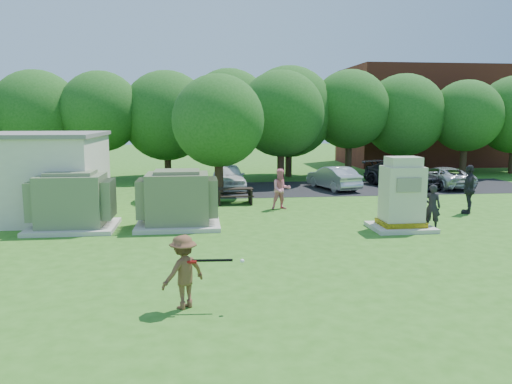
{
  "coord_description": "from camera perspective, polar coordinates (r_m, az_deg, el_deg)",
  "views": [
    {
      "loc": [
        -2.07,
        -13.52,
        3.96
      ],
      "look_at": [
        0.0,
        4.0,
        1.3
      ],
      "focal_mm": 35.0,
      "sensor_mm": 36.0,
      "label": 1
    }
  ],
  "objects": [
    {
      "name": "batter",
      "position": [
        10.59,
        -8.29,
        -9.01
      ],
      "size": [
        1.15,
        1.06,
        1.56
      ],
      "primitive_type": "imported",
      "rotation": [
        0.0,
        0.0,
        3.78
      ],
      "color": "brown",
      "rests_on": "ground"
    },
    {
      "name": "person_at_picnic",
      "position": [
        21.52,
        2.89,
        0.33
      ],
      "size": [
        0.92,
        0.75,
        1.76
      ],
      "primitive_type": "imported",
      "rotation": [
        0.0,
        0.0,
        0.11
      ],
      "color": "pink",
      "rests_on": "ground"
    },
    {
      "name": "transformer_right",
      "position": [
        18.29,
        -8.93,
        -0.94
      ],
      "size": [
        3.0,
        2.4,
        2.07
      ],
      "color": "beige",
      "rests_on": "ground"
    },
    {
      "name": "car_silver_a",
      "position": [
        27.8,
        8.83,
        1.61
      ],
      "size": [
        2.31,
        4.1,
        1.28
      ],
      "primitive_type": "imported",
      "rotation": [
        0.0,
        0.0,
        3.4
      ],
      "color": "#B3B3B8",
      "rests_on": "ground"
    },
    {
      "name": "picnic_table",
      "position": [
        22.98,
        -2.45,
        -0.23
      ],
      "size": [
        1.67,
        1.25,
        0.71
      ],
      "color": "black",
      "rests_on": "ground"
    },
    {
      "name": "ground",
      "position": [
        14.24,
        1.9,
        -7.58
      ],
      "size": [
        120.0,
        120.0,
        0.0
      ],
      "primitive_type": "plane",
      "color": "#2D6619",
      "rests_on": "ground"
    },
    {
      "name": "person_by_generator",
      "position": [
        18.78,
        19.48,
        -1.6
      ],
      "size": [
        0.69,
        0.6,
        1.61
      ],
      "primitive_type": "imported",
      "rotation": [
        0.0,
        0.0,
        2.71
      ],
      "color": "black",
      "rests_on": "ground"
    },
    {
      "name": "transformer_left",
      "position": [
        18.8,
        -20.27,
        -1.11
      ],
      "size": [
        3.0,
        2.4,
        2.07
      ],
      "color": "beige",
      "rests_on": "ground"
    },
    {
      "name": "brick_building",
      "position": [
        45.22,
        19.83,
        8.13
      ],
      "size": [
        15.0,
        8.0,
        8.0
      ],
      "primitive_type": "cube",
      "color": "maroon",
      "rests_on": "ground"
    },
    {
      "name": "tree_row",
      "position": [
        32.25,
        0.07,
        8.92
      ],
      "size": [
        41.3,
        13.3,
        7.3
      ],
      "color": "#47301E",
      "rests_on": "ground"
    },
    {
      "name": "generator_cabinet",
      "position": [
        18.34,
        16.33,
        -0.65
      ],
      "size": [
        2.12,
        1.74,
        2.58
      ],
      "color": "beige",
      "rests_on": "ground"
    },
    {
      "name": "parking_strip",
      "position": [
        28.78,
        11.71,
        0.5
      ],
      "size": [
        20.0,
        6.0,
        0.01
      ],
      "primitive_type": "cube",
      "color": "#232326",
      "rests_on": "ground"
    },
    {
      "name": "car_white",
      "position": [
        27.6,
        -3.13,
        1.77
      ],
      "size": [
        1.77,
        4.12,
        1.39
      ],
      "primitive_type": "imported",
      "rotation": [
        0.0,
        0.0,
        0.03
      ],
      "color": "white",
      "rests_on": "ground"
    },
    {
      "name": "batting_equipment",
      "position": [
        10.42,
        -4.95,
        -7.85
      ],
      "size": [
        1.2,
        0.26,
        0.09
      ],
      "color": "black",
      "rests_on": "ground"
    },
    {
      "name": "person_walking_right",
      "position": [
        22.35,
        23.16,
        0.29
      ],
      "size": [
        1.06,
        1.26,
        2.02
      ],
      "primitive_type": "imported",
      "rotation": [
        0.0,
        0.0,
        4.13
      ],
      "color": "#25242A",
      "rests_on": "ground"
    },
    {
      "name": "car_silver_b",
      "position": [
        30.11,
        20.43,
        1.6
      ],
      "size": [
        2.37,
        4.41,
        1.18
      ],
      "primitive_type": "imported",
      "rotation": [
        0.0,
        0.0,
        3.24
      ],
      "color": "#AFAEB3",
      "rests_on": "ground"
    },
    {
      "name": "car_dark",
      "position": [
        29.5,
        16.25,
        1.91
      ],
      "size": [
        3.64,
        5.28,
        1.42
      ],
      "primitive_type": "imported",
      "rotation": [
        0.0,
        0.0,
        0.37
      ],
      "color": "black",
      "rests_on": "ground"
    }
  ]
}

